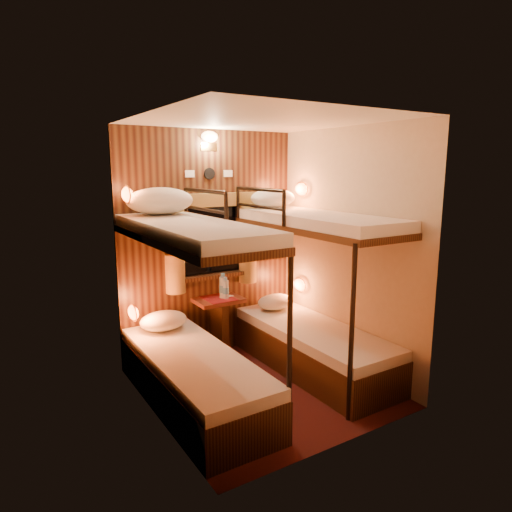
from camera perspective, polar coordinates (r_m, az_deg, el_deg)
floor at (r=4.41m, az=0.74°, el=-16.12°), size 2.10×2.10×0.00m
ceiling at (r=3.95m, az=0.83°, el=16.66°), size 2.10×2.10×0.00m
wall_back at (r=4.91m, az=-5.86°, el=1.43°), size 2.40×0.00×2.40m
wall_front at (r=3.20m, az=11.02°, el=-3.85°), size 2.40×0.00×2.40m
wall_left at (r=3.58m, az=-12.81°, el=-2.35°), size 0.00×2.40×2.40m
wall_right at (r=4.62m, az=11.27°, el=0.67°), size 0.00×2.40×2.40m
back_panel at (r=4.90m, az=-5.78°, el=1.40°), size 2.00×0.03×2.40m
bunk_left at (r=3.96m, az=-7.86°, el=-10.63°), size 0.72×1.90×1.82m
bunk_right at (r=4.60m, az=7.15°, el=-7.50°), size 0.72×1.90×1.82m
window at (r=4.87m, az=-5.62°, el=1.13°), size 1.00×0.12×0.79m
curtains at (r=4.83m, az=-5.46°, el=2.04°), size 1.10×0.22×1.00m
back_fixtures at (r=4.81m, az=-5.84°, el=13.74°), size 0.54×0.09×0.48m
reading_lamps at (r=4.60m, az=-3.94°, el=1.31°), size 2.00×0.20×1.25m
table at (r=4.93m, az=-4.65°, el=-7.94°), size 0.50×0.34×0.66m
bottle_left at (r=4.84m, az=-4.16°, el=-3.94°), size 0.08×0.08×0.27m
bottle_right at (r=4.82m, az=-3.81°, el=-4.20°), size 0.07×0.07×0.23m
sachet_a at (r=4.93m, az=-3.34°, el=-5.03°), size 0.09×0.08×0.01m
sachet_b at (r=4.91m, az=-4.21°, el=-5.11°), size 0.09×0.08×0.01m
pillow_lower_left at (r=4.57m, az=-11.49°, el=-7.92°), size 0.47×0.33×0.18m
pillow_lower_right at (r=5.12m, az=2.43°, el=-5.74°), size 0.42×0.30×0.17m
pillow_upper_left at (r=4.30m, az=-11.91°, el=6.77°), size 0.63×0.45×0.25m
pillow_upper_right at (r=4.97m, az=2.12°, el=7.25°), size 0.52×0.37×0.20m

